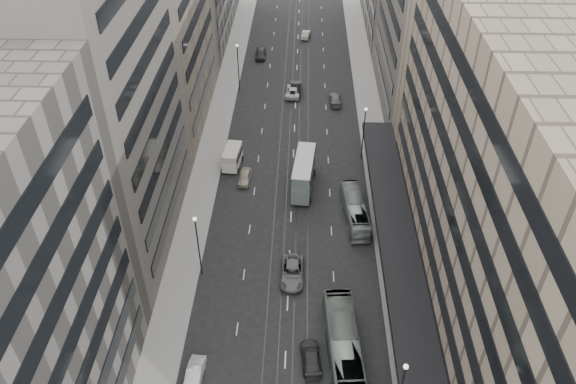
# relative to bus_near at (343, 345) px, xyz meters

# --- Properties ---
(ground) EXTENTS (220.00, 220.00, 0.00)m
(ground) POSITION_rel_bus_near_xyz_m (-5.51, -1.56, -1.70)
(ground) COLOR black
(ground) RESTS_ON ground
(sidewalk_right) EXTENTS (4.00, 125.00, 0.15)m
(sidewalk_right) POSITION_rel_bus_near_xyz_m (6.49, 35.94, -1.63)
(sidewalk_right) COLOR gray
(sidewalk_right) RESTS_ON ground
(sidewalk_left) EXTENTS (4.00, 125.00, 0.15)m
(sidewalk_left) POSITION_rel_bus_near_xyz_m (-17.51, 35.94, -1.63)
(sidewalk_left) COLOR gray
(sidewalk_left) RESTS_ON ground
(department_store) EXTENTS (19.20, 60.00, 30.00)m
(department_store) POSITION_rel_bus_near_xyz_m (15.95, 6.44, 13.24)
(department_store) COLOR gray
(department_store) RESTS_ON ground
(building_right_mid) EXTENTS (15.00, 28.00, 24.00)m
(building_right_mid) POSITION_rel_bus_near_xyz_m (15.99, 50.44, 10.30)
(building_right_mid) COLOR #524D47
(building_right_mid) RESTS_ON ground
(building_left_b) EXTENTS (15.00, 26.00, 34.00)m
(building_left_b) POSITION_rel_bus_near_xyz_m (-27.01, 17.44, 15.30)
(building_left_b) COLOR #524D47
(building_left_b) RESTS_ON ground
(building_left_c) EXTENTS (15.00, 28.00, 25.00)m
(building_left_c) POSITION_rel_bus_near_xyz_m (-27.01, 44.44, 10.80)
(building_left_c) COLOR gray
(building_left_c) RESTS_ON ground
(lamp_right_far) EXTENTS (0.44, 0.44, 8.32)m
(lamp_right_far) POSITION_rel_bus_near_xyz_m (4.19, 33.44, 3.50)
(lamp_right_far) COLOR #262628
(lamp_right_far) RESTS_ON ground
(lamp_left_near) EXTENTS (0.44, 0.44, 8.32)m
(lamp_left_near) POSITION_rel_bus_near_xyz_m (-15.21, 10.44, 3.50)
(lamp_left_near) COLOR #262628
(lamp_left_near) RESTS_ON ground
(lamp_left_far) EXTENTS (0.44, 0.44, 8.32)m
(lamp_left_far) POSITION_rel_bus_near_xyz_m (-15.21, 53.44, 3.50)
(lamp_left_far) COLOR #262628
(lamp_left_far) RESTS_ON ground
(bus_near) EXTENTS (3.73, 12.40, 3.41)m
(bus_near) POSITION_rel_bus_near_xyz_m (0.00, 0.00, 0.00)
(bus_near) COLOR gray
(bus_near) RESTS_ON ground
(bus_far) EXTENTS (3.27, 10.11, 2.77)m
(bus_far) POSITION_rel_bus_near_xyz_m (2.40, 20.30, -0.32)
(bus_far) COLOR gray
(bus_far) RESTS_ON ground
(double_decker) EXTENTS (3.26, 8.57, 4.58)m
(double_decker) POSITION_rel_bus_near_xyz_m (-4.01, 26.31, 0.77)
(double_decker) COLOR slate
(double_decker) RESTS_ON ground
(panel_van) EXTENTS (2.63, 4.76, 2.88)m
(panel_van) POSITION_rel_bus_near_xyz_m (-13.95, 31.07, -0.12)
(panel_van) COLOR white
(panel_van) RESTS_ON ground
(sedan_1) EXTENTS (1.74, 4.18, 1.35)m
(sedan_1) POSITION_rel_bus_near_xyz_m (-13.85, -2.92, -1.03)
(sedan_1) COLOR white
(sedan_1) RESTS_ON ground
(sedan_2) EXTENTS (2.60, 5.54, 1.53)m
(sedan_2) POSITION_rel_bus_near_xyz_m (-5.09, 10.24, -0.94)
(sedan_2) COLOR slate
(sedan_2) RESTS_ON ground
(sedan_3) EXTENTS (2.33, 4.78, 1.34)m
(sedan_3) POSITION_rel_bus_near_xyz_m (-3.04, -0.73, -1.03)
(sedan_3) COLOR #27272A
(sedan_3) RESTS_ON ground
(sedan_4) EXTENTS (1.84, 4.05, 1.35)m
(sedan_4) POSITION_rel_bus_near_xyz_m (-11.95, 27.64, -1.03)
(sedan_4) COLOR #AAA08D
(sedan_4) RESTS_ON ground
(sedan_5) EXTENTS (1.85, 5.05, 1.65)m
(sedan_5) POSITION_rel_bus_near_xyz_m (-5.55, 52.43, -0.88)
(sedan_5) COLOR black
(sedan_5) RESTS_ON ground
(sedan_6) EXTENTS (2.77, 5.45, 1.48)m
(sedan_6) POSITION_rel_bus_near_xyz_m (-5.98, 51.96, -0.97)
(sedan_6) COLOR silver
(sedan_6) RESTS_ON ground
(sedan_7) EXTENTS (2.03, 4.81, 1.38)m
(sedan_7) POSITION_rel_bus_near_xyz_m (1.06, 49.45, -1.01)
(sedan_7) COLOR slate
(sedan_7) RESTS_ON ground
(sedan_8) EXTENTS (1.98, 4.76, 1.61)m
(sedan_8) POSITION_rel_bus_near_xyz_m (-12.44, 66.43, -0.90)
(sedan_8) COLOR #29282B
(sedan_8) RESTS_ON ground
(sedan_9) EXTENTS (1.98, 4.38, 1.39)m
(sedan_9) POSITION_rel_bus_near_xyz_m (-3.97, 76.00, -1.01)
(sedan_9) COLOR #A59889
(sedan_9) RESTS_ON ground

